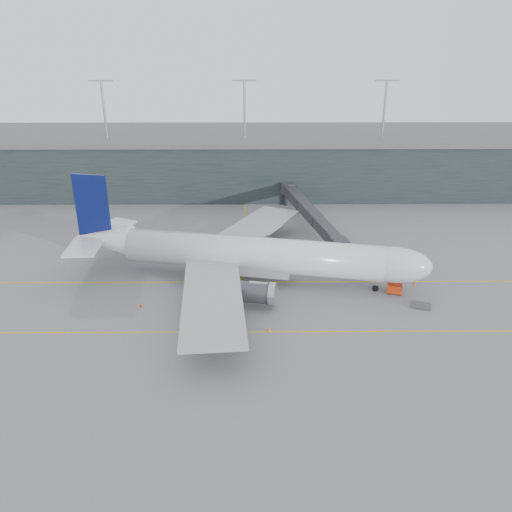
{
  "coord_description": "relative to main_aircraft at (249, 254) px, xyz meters",
  "views": [
    {
      "loc": [
        7.01,
        -80.68,
        37.75
      ],
      "look_at": [
        7.53,
        -4.0,
        4.85
      ],
      "focal_mm": 35.0,
      "sensor_mm": 36.0,
      "label": 1
    }
  ],
  "objects": [
    {
      "name": "cone_wing_port",
      "position": [
        4.93,
        13.35,
        -4.47
      ],
      "size": [
        0.47,
        0.47,
        0.75
      ],
      "primitive_type": "cone",
      "color": "#E15A0C",
      "rests_on": "ground"
    },
    {
      "name": "uld_c",
      "position": [
        -4.93,
        13.41,
        -3.99
      ],
      "size": [
        1.83,
        1.49,
        1.62
      ],
      "rotation": [
        0.0,
        0.0,
        0.04
      ],
      "color": "#38373C",
      "rests_on": "ground"
    },
    {
      "name": "terminal",
      "position": [
        -6.43,
        61.3,
        2.78
      ],
      "size": [
        240.0,
        36.0,
        29.0
      ],
      "color": "black",
      "rests_on": "ground"
    },
    {
      "name": "cone_wing_stbd",
      "position": [
        2.85,
        -16.58,
        -4.49
      ],
      "size": [
        0.44,
        0.44,
        0.7
      ],
      "primitive_type": "cone",
      "color": "orange",
      "rests_on": "ground"
    },
    {
      "name": "taxiline_b",
      "position": [
        -6.42,
        -16.7,
        -4.83
      ],
      "size": [
        160.0,
        0.25,
        0.02
      ],
      "primitive_type": "cube",
      "color": "gold",
      "rests_on": "ground"
    },
    {
      "name": "uld_a",
      "position": [
        -12.55,
        13.79,
        -3.75
      ],
      "size": [
        2.68,
        2.36,
        2.08
      ],
      "rotation": [
        0.0,
        0.0,
        0.26
      ],
      "color": "#38373C",
      "rests_on": "ground"
    },
    {
      "name": "main_aircraft",
      "position": [
        0.0,
        0.0,
        0.0
      ],
      "size": [
        61.2,
        56.68,
        17.25
      ],
      "rotation": [
        0.0,
        0.0,
        -0.2
      ],
      "color": "silver",
      "rests_on": "ground"
    },
    {
      "name": "cone_tail",
      "position": [
        -16.83,
        -9.43,
        -4.46
      ],
      "size": [
        0.48,
        0.48,
        0.77
      ],
      "primitive_type": "cone",
      "color": "#D83E0C",
      "rests_on": "ground"
    },
    {
      "name": "ground",
      "position": [
        -6.42,
        3.3,
        -4.84
      ],
      "size": [
        320.0,
        320.0,
        0.0
      ],
      "primitive_type": "plane",
      "color": "slate",
      "rests_on": "ground"
    },
    {
      "name": "gse_cart",
      "position": [
        23.67,
        -5.03,
        -3.95
      ],
      "size": [
        2.65,
        2.06,
        1.59
      ],
      "rotation": [
        0.0,
        0.0,
        -0.27
      ],
      "color": "red",
      "rests_on": "ground"
    },
    {
      "name": "uld_b",
      "position": [
        -7.86,
        15.27,
        -4.01
      ],
      "size": [
        1.93,
        1.64,
        1.58
      ],
      "rotation": [
        0.0,
        0.0,
        0.15
      ],
      "color": "#38373C",
      "rests_on": "ground"
    },
    {
      "name": "cone_nose",
      "position": [
        28.02,
        -1.71,
        -4.52
      ],
      "size": [
        0.41,
        0.41,
        0.65
      ],
      "primitive_type": "cone",
      "color": "#DA4B0C",
      "rests_on": "ground"
    },
    {
      "name": "taxiline_lead_main",
      "position": [
        -1.42,
        23.3,
        -4.83
      ],
      "size": [
        0.25,
        60.0,
        0.02
      ],
      "primitive_type": "cube",
      "color": "gold",
      "rests_on": "ground"
    },
    {
      "name": "jet_bridge",
      "position": [
        13.47,
        25.86,
        -0.55
      ],
      "size": [
        9.39,
        42.25,
        5.73
      ],
      "rotation": [
        0.0,
        0.0,
        0.18
      ],
      "color": "#2B2B30",
      "rests_on": "ground"
    },
    {
      "name": "taxiline_a",
      "position": [
        -6.42,
        -0.7,
        -4.83
      ],
      "size": [
        160.0,
        0.25,
        0.02
      ],
      "primitive_type": "cube",
      "color": "gold",
      "rests_on": "ground"
    },
    {
      "name": "baggage_dolly",
      "position": [
        26.73,
        -9.48,
        -4.67
      ],
      "size": [
        3.45,
        3.1,
        0.28
      ],
      "primitive_type": "cube",
      "rotation": [
        0.0,
        0.0,
        -0.34
      ],
      "color": "#3E3D42",
      "rests_on": "ground"
    }
  ]
}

